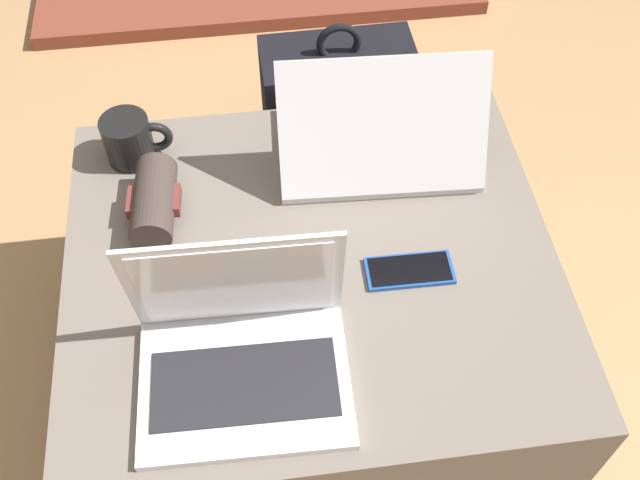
% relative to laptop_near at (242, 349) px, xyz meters
% --- Properties ---
extents(ground_plane, '(14.00, 14.00, 0.00)m').
position_rel_laptop_near_xyz_m(ground_plane, '(0.13, 0.19, -0.45)').
color(ground_plane, tan).
extents(ottoman, '(0.85, 0.76, 0.40)m').
position_rel_laptop_near_xyz_m(ottoman, '(0.13, 0.19, -0.25)').
color(ottoman, '#3D3832').
rests_on(ottoman, ground_plane).
extents(laptop_near, '(0.33, 0.25, 0.25)m').
position_rel_laptop_near_xyz_m(laptop_near, '(0.00, 0.00, 0.00)').
color(laptop_near, silver).
rests_on(laptop_near, ottoman).
extents(laptop_far, '(0.38, 0.27, 0.24)m').
position_rel_laptop_near_xyz_m(laptop_far, '(0.28, 0.41, -0.00)').
color(laptop_far, silver).
rests_on(laptop_far, ottoman).
extents(cell_phone, '(0.15, 0.07, 0.01)m').
position_rel_laptop_near_xyz_m(cell_phone, '(0.29, 0.14, -0.05)').
color(cell_phone, '#1E4C9E').
rests_on(cell_phone, ottoman).
extents(backpack, '(0.33, 0.22, 0.51)m').
position_rel_laptop_near_xyz_m(backpack, '(0.25, 0.70, -0.25)').
color(backpack, black).
rests_on(backpack, ground_plane).
extents(wrist_brace, '(0.10, 0.17, 0.07)m').
position_rel_laptop_near_xyz_m(wrist_brace, '(-0.13, 0.32, -0.02)').
color(wrist_brace, '#3D332D').
rests_on(wrist_brace, ottoman).
extents(coffee_mug, '(0.13, 0.09, 0.09)m').
position_rel_laptop_near_xyz_m(coffee_mug, '(-0.18, 0.47, -0.01)').
color(coffee_mug, black).
rests_on(coffee_mug, ottoman).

